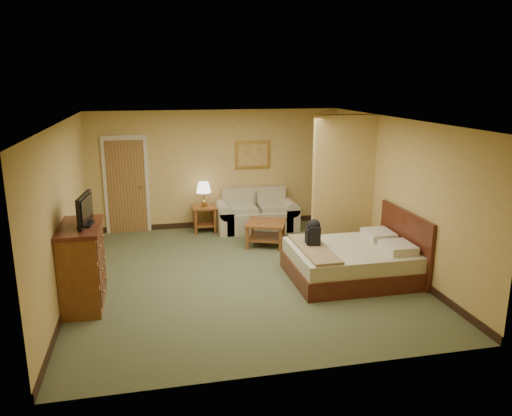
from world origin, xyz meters
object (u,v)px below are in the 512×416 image
object	(u,v)px
dresser	(82,266)
bed	(355,261)
coffee_table	(266,228)
loveseat	(257,216)

from	to	relation	value
dresser	bed	world-z (taller)	dresser
dresser	bed	size ratio (longest dim) A/B	0.61
coffee_table	bed	world-z (taller)	bed
coffee_table	dresser	xyz separation A→B (m)	(-3.24, -2.13, 0.27)
coffee_table	bed	bearing A→B (deg)	-61.89
loveseat	coffee_table	distance (m)	1.12
bed	loveseat	bearing A→B (deg)	107.97
bed	dresser	bearing A→B (deg)	-177.96
loveseat	dresser	xyz separation A→B (m)	(-3.29, -3.25, 0.33)
loveseat	dresser	size ratio (longest dim) A/B	1.44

